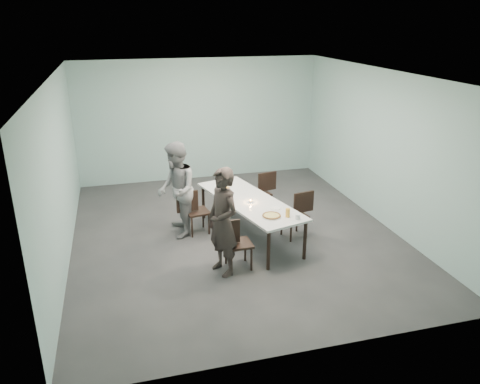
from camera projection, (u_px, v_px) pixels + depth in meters
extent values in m
plane|color=#333335|center=(235.00, 234.00, 9.01)|extent=(7.00, 7.00, 0.00)
cube|color=#94BAB8|center=(199.00, 120.00, 11.64)|extent=(6.00, 0.02, 3.00)
cube|color=#94BAB8|center=(311.00, 244.00, 5.31)|extent=(6.00, 0.02, 3.00)
cube|color=#94BAB8|center=(59.00, 172.00, 7.75)|extent=(0.02, 7.00, 3.00)
cube|color=#94BAB8|center=(382.00, 148.00, 9.21)|extent=(0.02, 7.00, 3.00)
cube|color=white|center=(234.00, 74.00, 7.95)|extent=(6.00, 7.00, 0.02)
cube|color=white|center=(250.00, 201.00, 8.63)|extent=(1.54, 2.74, 0.04)
cylinder|color=black|center=(268.00, 250.00, 7.61)|extent=(0.06, 0.06, 0.71)
cylinder|color=black|center=(203.00, 202.00, 9.58)|extent=(0.06, 0.06, 0.71)
cylinder|color=black|center=(305.00, 240.00, 7.95)|extent=(0.06, 0.06, 0.71)
cylinder|color=black|center=(235.00, 195.00, 9.93)|extent=(0.06, 0.06, 0.71)
cube|color=black|center=(239.00, 244.00, 7.66)|extent=(0.43, 0.43, 0.04)
cube|color=black|center=(227.00, 232.00, 7.52)|extent=(0.42, 0.05, 0.40)
cylinder|color=black|center=(231.00, 262.00, 7.54)|extent=(0.04, 0.04, 0.41)
cylinder|color=black|center=(226.00, 253.00, 7.85)|extent=(0.04, 0.04, 0.41)
cylinder|color=black|center=(251.00, 259.00, 7.63)|extent=(0.04, 0.04, 0.41)
cylinder|color=black|center=(245.00, 250.00, 7.94)|extent=(0.04, 0.04, 0.41)
cube|color=black|center=(197.00, 212.00, 8.92)|extent=(0.48, 0.48, 0.04)
cube|color=black|center=(187.00, 201.00, 8.76)|extent=(0.42, 0.10, 0.40)
cylinder|color=black|center=(192.00, 227.00, 8.79)|extent=(0.04, 0.04, 0.41)
cylinder|color=black|center=(187.00, 221.00, 9.08)|extent=(0.04, 0.04, 0.41)
cylinder|color=black|center=(209.00, 224.00, 8.91)|extent=(0.04, 0.04, 0.41)
cylinder|color=black|center=(203.00, 218.00, 9.21)|extent=(0.04, 0.04, 0.41)
cube|color=black|center=(294.00, 215.00, 8.75)|extent=(0.49, 0.49, 0.04)
cube|color=black|center=(304.00, 202.00, 8.74)|extent=(0.42, 0.12, 0.40)
cylinder|color=black|center=(297.00, 221.00, 9.04)|extent=(0.04, 0.04, 0.41)
cylinder|color=black|center=(307.00, 228.00, 8.75)|extent=(0.04, 0.04, 0.41)
cylinder|color=black|center=(282.00, 225.00, 8.90)|extent=(0.04, 0.04, 0.41)
cylinder|color=black|center=(291.00, 232.00, 8.61)|extent=(0.04, 0.04, 0.41)
cube|color=black|center=(259.00, 193.00, 9.83)|extent=(0.49, 0.49, 0.04)
cube|color=black|center=(267.00, 181.00, 9.83)|extent=(0.42, 0.12, 0.40)
cylinder|color=black|center=(262.00, 199.00, 10.13)|extent=(0.04, 0.04, 0.41)
cylinder|color=black|center=(270.00, 205.00, 9.84)|extent=(0.04, 0.04, 0.41)
cylinder|color=black|center=(248.00, 202.00, 9.99)|extent=(0.04, 0.04, 0.41)
cylinder|color=black|center=(256.00, 207.00, 9.70)|extent=(0.04, 0.04, 0.41)
imported|color=black|center=(223.00, 222.00, 7.36)|extent=(0.64, 0.76, 1.78)
imported|color=gray|center=(176.00, 190.00, 8.67)|extent=(0.71, 0.90, 1.81)
cylinder|color=white|center=(271.00, 216.00, 7.90)|extent=(0.34, 0.34, 0.01)
cylinder|color=#D6C879|center=(272.00, 216.00, 7.89)|extent=(0.30, 0.30, 0.01)
torus|color=brown|center=(272.00, 215.00, 7.89)|extent=(0.32, 0.32, 0.03)
cylinder|color=white|center=(275.00, 208.00, 8.24)|extent=(0.18, 0.18, 0.01)
cylinder|color=gold|center=(288.00, 213.00, 7.86)|extent=(0.08, 0.08, 0.15)
cylinder|color=silver|center=(298.00, 217.00, 7.78)|extent=(0.08, 0.08, 0.09)
cylinder|color=silver|center=(251.00, 202.00, 8.50)|extent=(0.06, 0.06, 0.03)
cylinder|color=orange|center=(251.00, 200.00, 8.49)|extent=(0.04, 0.04, 0.01)
cylinder|color=gold|center=(228.00, 189.00, 9.04)|extent=(0.07, 0.07, 0.08)
cube|color=silver|center=(223.00, 186.00, 9.32)|extent=(0.35, 0.29, 0.01)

